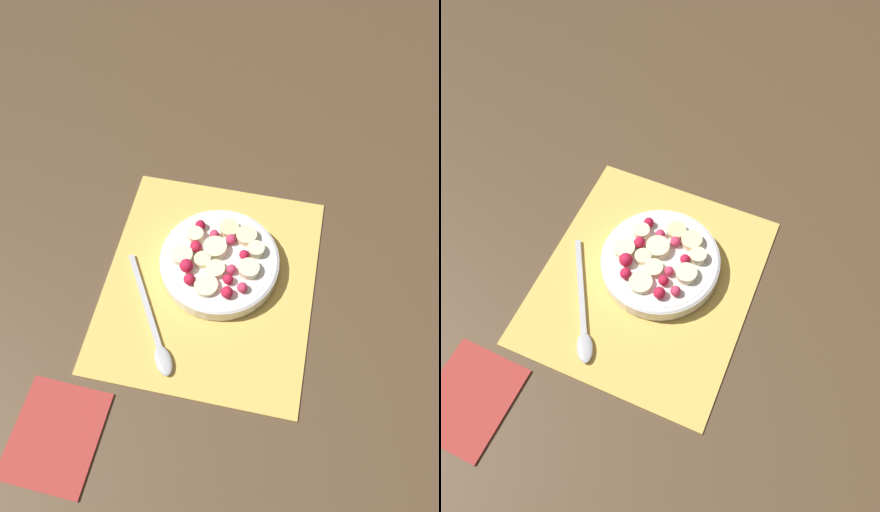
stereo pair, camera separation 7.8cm
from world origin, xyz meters
The scene contains 5 objects.
ground_plane centered at (0.00, 0.00, 0.00)m, with size 3.00×3.00×0.00m, color #4C3823.
placemat centered at (0.00, 0.00, 0.00)m, with size 0.38×0.33×0.01m.
fruit_bowl centered at (-0.03, 0.01, 0.02)m, with size 0.19×0.19×0.05m.
spoon centered at (0.11, -0.06, 0.01)m, with size 0.19×0.12×0.01m.
napkin centered at (0.27, -0.16, 0.00)m, with size 0.15×0.12×0.01m.
Camera 2 is at (0.33, 0.16, 0.72)m, focal length 35.00 mm.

